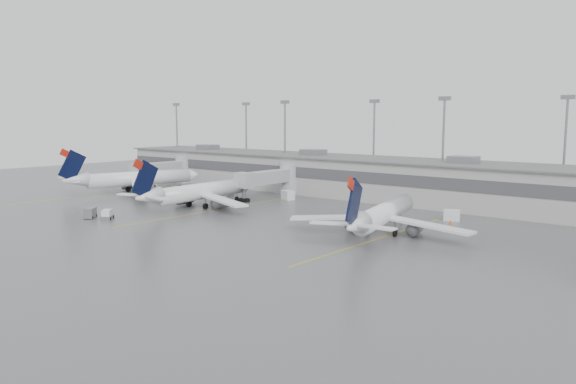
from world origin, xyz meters
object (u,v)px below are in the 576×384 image
Objects in this scene: jet_far_left at (134,178)px; jet_mid_left at (199,191)px; jet_mid_right at (382,214)px; baggage_tug at (107,216)px.

jet_mid_left is at bearing 5.64° from jet_far_left.
jet_mid_right is at bearing -2.59° from jet_mid_left.
jet_mid_left is 38.14m from jet_mid_right.
jet_far_left is 65.38m from jet_mid_right.
jet_mid_right is (38.13, 0.78, -0.10)m from jet_mid_left.
jet_far_left is at bearing 166.11° from jet_mid_left.
jet_far_left reaches higher than baggage_tug.
jet_mid_left is at bearing 167.87° from jet_mid_right.
jet_mid_left reaches higher than baggage_tug.
jet_mid_left is at bearing 40.20° from baggage_tug.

